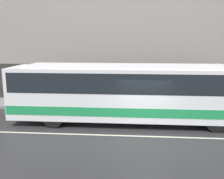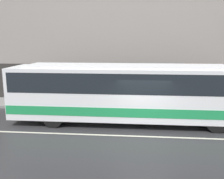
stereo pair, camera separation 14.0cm
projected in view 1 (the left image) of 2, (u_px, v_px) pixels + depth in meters
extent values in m
plane|color=#2D2D30|center=(144.00, 136.00, 11.43)|extent=(60.00, 60.00, 0.00)
cube|color=gray|center=(140.00, 106.00, 16.51)|extent=(60.00, 2.42, 0.16)
cube|color=gray|center=(141.00, 25.00, 16.81)|extent=(60.00, 0.30, 10.67)
cube|color=#2D2B28|center=(140.00, 84.00, 17.43)|extent=(60.00, 0.06, 2.67)
cube|color=beige|center=(144.00, 136.00, 11.43)|extent=(54.00, 0.14, 0.01)
cube|color=white|center=(126.00, 92.00, 13.05)|extent=(11.99, 2.45, 2.62)
cube|color=#1E8C4C|center=(125.00, 106.00, 13.20)|extent=(11.93, 2.47, 0.45)
cube|color=black|center=(126.00, 80.00, 12.93)|extent=(11.63, 2.47, 0.99)
cube|color=white|center=(126.00, 66.00, 12.78)|extent=(10.19, 2.08, 0.12)
cylinder|color=black|center=(217.00, 122.00, 11.89)|extent=(1.03, 0.28, 1.03)
cylinder|color=black|center=(204.00, 109.00, 13.97)|extent=(1.03, 0.28, 1.03)
cylinder|color=black|center=(53.00, 118.00, 12.52)|extent=(1.03, 0.28, 1.03)
cylinder|color=black|center=(64.00, 106.00, 14.60)|extent=(1.03, 0.28, 1.03)
cylinder|color=#1E5933|center=(139.00, 95.00, 15.99)|extent=(0.36, 0.36, 1.41)
sphere|color=tan|center=(139.00, 82.00, 15.82)|extent=(0.26, 0.26, 0.26)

